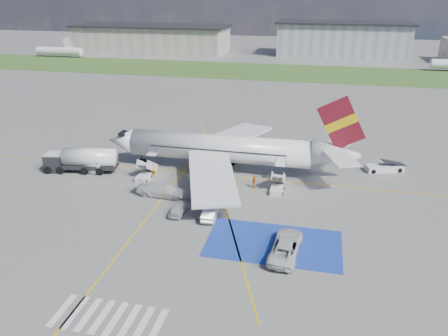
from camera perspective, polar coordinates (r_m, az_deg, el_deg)
The scene contains 22 objects.
ground at distance 51.67m, azimuth -4.13°, elevation -6.17°, with size 400.00×400.00×0.00m, color #60605E.
grass_strip at distance 141.12m, azimuth 7.07°, elevation 12.35°, with size 400.00×30.00×0.01m, color #2D4C1E.
taxiway_line_main at distance 62.07m, azimuth -1.01°, elevation -0.96°, with size 120.00×0.20×0.01m, color gold.
taxiway_line_cross at distance 45.43m, azimuth -13.97°, elevation -11.29°, with size 0.20×60.00×0.01m, color gold.
taxiway_line_diag at distance 62.07m, azimuth -1.01°, elevation -0.96°, with size 0.20×60.00×0.01m, color gold.
staging_box at distance 46.60m, azimuth 6.49°, elevation -9.76°, with size 14.00×8.00×0.01m, color navy.
crosswalk at distance 38.58m, azimuth -14.83°, elevation -18.39°, with size 9.00×4.00×0.01m.
terminal_west at distance 187.34m, azimuth -9.32°, elevation 16.29°, with size 60.00×22.00×10.00m, color gray.
terminal_centre at distance 179.37m, azimuth 15.18°, elevation 15.88°, with size 48.00×18.00×12.00m, color gray.
airliner at distance 62.31m, azimuth 0.75°, elevation 2.49°, with size 36.81×32.95×11.92m.
airstairs_fwd at distance 61.76m, azimuth -10.34°, elevation -0.85°, with size 1.90×5.20×3.60m.
airstairs_aft at distance 57.51m, azimuth 6.97°, elevation -2.46°, with size 1.90×5.20×3.60m.
fuel_tanker at distance 66.17m, azimuth -18.08°, elevation 0.78°, with size 10.56×4.34×3.50m.
gpu_cart at distance 65.34m, azimuth -16.58°, elevation 0.08°, with size 2.29×1.55×1.84m.
belt_loader at distance 67.58m, azimuth 20.23°, elevation -0.01°, with size 5.93×3.58×1.72m.
car_silver_a at distance 51.95m, azimuth -5.92°, elevation -5.22°, with size 1.61×3.99×1.36m, color #B7BABF.
car_silver_b at distance 50.79m, azimuth -1.74°, elevation -5.75°, with size 1.51×4.32×1.42m, color #BABEC2.
van_white_a at distance 44.68m, azimuth 8.12°, elevation -9.77°, with size 2.66×5.76×2.16m, color silver.
van_white_b at distance 56.08m, azimuth -7.90°, elevation -2.69°, with size 2.20×5.42×2.12m, color silver.
crew_fwd at distance 62.57m, azimuth -9.18°, elevation -0.21°, with size 0.63×0.41×1.72m, color orange.
crew_nose at distance 66.36m, azimuth -14.51°, elevation 0.65°, with size 0.79×0.62×1.63m, color orange.
crew_aft at distance 58.11m, azimuth 3.96°, elevation -1.80°, with size 1.01×0.42×1.73m, color orange.
Camera 1 is at (13.43, -43.26, 24.87)m, focal length 35.00 mm.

